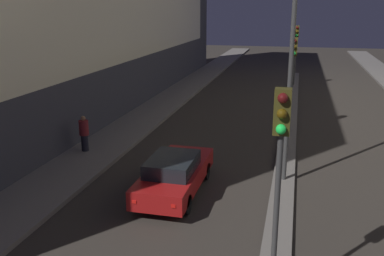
{
  "coord_description": "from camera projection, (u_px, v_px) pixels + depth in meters",
  "views": [
    {
      "loc": [
        0.23,
        -4.09,
        6.3
      ],
      "look_at": [
        -4.31,
        14.27,
        0.87
      ],
      "focal_mm": 40.0,
      "sensor_mm": 36.0,
      "label": 1
    }
  ],
  "objects": [
    {
      "name": "median_strip",
      "position": [
        289.0,
        123.0,
        23.51
      ],
      "size": [
        0.79,
        36.42,
        0.15
      ],
      "color": "#66605B",
      "rests_on": "ground"
    },
    {
      "name": "traffic_light_near",
      "position": [
        280.0,
        151.0,
        8.34
      ],
      "size": [
        0.32,
        0.42,
        4.65
      ],
      "color": "#383838",
      "rests_on": "median_strip"
    },
    {
      "name": "traffic_light_mid",
      "position": [
        293.0,
        63.0,
        21.08
      ],
      "size": [
        0.32,
        0.42,
        4.65
      ],
      "color": "#383838",
      "rests_on": "median_strip"
    },
    {
      "name": "traffic_light_far",
      "position": [
        296.0,
        42.0,
        33.42
      ],
      "size": [
        0.32,
        0.42,
        4.65
      ],
      "color": "#383838",
      "rests_on": "median_strip"
    },
    {
      "name": "street_lamp",
      "position": [
        294.0,
        12.0,
        14.09
      ],
      "size": [
        0.56,
        0.56,
        8.54
      ],
      "color": "#383838",
      "rests_on": "median_strip"
    },
    {
      "name": "car_left_lane",
      "position": [
        175.0,
        174.0,
        14.68
      ],
      "size": [
        1.75,
        4.67,
        1.43
      ],
      "color": "maroon",
      "rests_on": "ground"
    },
    {
      "name": "pedestrian_on_left_sidewalk",
      "position": [
        84.0,
        133.0,
        18.54
      ],
      "size": [
        0.41,
        0.41,
        1.57
      ],
      "color": "black",
      "rests_on": "sidewalk_left"
    }
  ]
}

